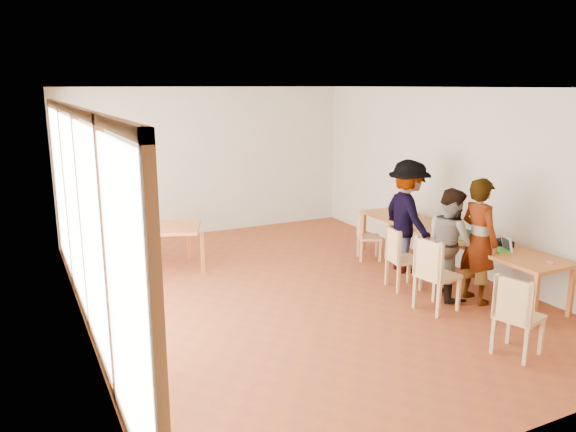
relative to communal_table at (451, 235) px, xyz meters
name	(u,v)px	position (x,y,z in m)	size (l,w,h in m)	color
ground	(297,292)	(-2.50, 0.50, -0.70)	(8.00, 8.00, 0.00)	brown
wall_back	(208,161)	(-2.50, 4.50, 0.80)	(6.00, 0.10, 3.00)	beige
wall_front	(522,277)	(-2.50, -3.50, 0.80)	(6.00, 0.10, 3.00)	beige
wall_right	(456,179)	(0.50, 0.50, 0.80)	(0.10, 8.00, 3.00)	beige
window_wall	(81,215)	(-5.46, 0.50, 0.80)	(0.10, 8.00, 3.00)	white
ceiling	(298,86)	(-2.50, 0.50, 2.32)	(6.00, 8.00, 0.04)	white
communal_table	(451,235)	(0.00, 0.00, 0.00)	(0.80, 4.00, 0.75)	#C4682B
side_table	(172,231)	(-3.87, 2.38, -0.03)	(0.90, 0.90, 0.75)	#C4682B
chair_near	(516,308)	(-1.25, -2.42, -0.11)	(0.56, 0.56, 0.52)	tan
chair_mid	(433,267)	(-1.19, -0.96, -0.07)	(0.55, 0.55, 0.55)	tan
chair_far	(399,252)	(-1.05, -0.04, -0.12)	(0.51, 0.51, 0.51)	tan
chair_empty	(364,231)	(-0.68, 1.43, -0.19)	(0.52, 0.52, 0.45)	tan
chair_spare	(151,229)	(-4.08, 3.01, -0.12)	(0.55, 0.55, 0.50)	tan
person_near	(479,241)	(-0.36, -0.94, 0.19)	(0.65, 0.43, 1.79)	gray
person_mid	(450,243)	(-0.59, -0.63, 0.11)	(0.79, 0.61, 1.62)	gray
person_far	(408,216)	(-0.41, 0.59, 0.23)	(1.20, 0.69, 1.86)	gray
laptop_near	(503,247)	(-0.06, -1.11, 0.11)	(0.28, 0.30, 0.21)	green
laptop_mid	(466,236)	(-0.10, -0.41, 0.10)	(0.22, 0.25, 0.19)	green
laptop_far	(441,226)	(0.00, 0.23, 0.10)	(0.22, 0.24, 0.18)	green
yellow_mug	(405,213)	(0.08, 1.28, 0.09)	(0.11, 0.11, 0.09)	yellow
green_bottle	(394,211)	(-0.26, 1.17, 0.19)	(0.07, 0.07, 0.28)	#1C6C20
clear_glass	(396,206)	(0.34, 1.87, 0.09)	(0.07, 0.07, 0.09)	silver
condiment_cup	(456,231)	(0.07, -0.02, 0.08)	(0.08, 0.08, 0.06)	white
pink_phone	(550,263)	(0.06, -1.79, 0.05)	(0.05, 0.10, 0.01)	#EE519E
black_pouch	(503,243)	(0.13, -0.93, 0.09)	(0.16, 0.26, 0.09)	black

